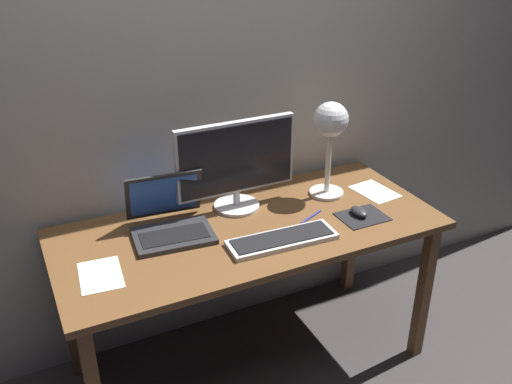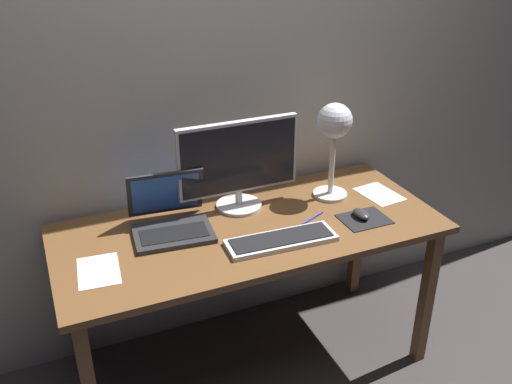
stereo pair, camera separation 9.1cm
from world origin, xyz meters
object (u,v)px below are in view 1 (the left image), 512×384
Objects in this scene: laptop at (169,216)px; desk_lamp at (330,128)px; monitor at (236,163)px; mouse at (359,212)px; keyboard_main at (282,239)px; pen at (311,217)px.

desk_lamp reaches higher than laptop.
mouse is (0.44, -0.30, -0.20)m from monitor.
laptop is (-0.33, -0.06, -0.15)m from monitor.
keyboard_main is at bearing -37.59° from laptop.
laptop reaches higher than mouse.
mouse is (0.01, -0.24, -0.30)m from desk_lamp.
desk_lamp is at bearing 42.17° from pen.
pen is at bearing -137.83° from desk_lamp.
laptop reaches higher than pen.
pen is (-0.18, -0.16, -0.32)m from desk_lamp.
pen is (-0.19, 0.08, -0.02)m from mouse.
monitor is 0.39m from pen.
keyboard_main reaches higher than pen.
laptop is at bearing -170.00° from monitor.
laptop is at bearing 162.54° from mouse.
monitor is 1.57× the size of laptop.
laptop is at bearing 179.59° from desk_lamp.
monitor is at bearing 145.79° from mouse.
mouse reaches higher than pen.
mouse is (0.40, 0.04, 0.01)m from keyboard_main.
desk_lamp reaches higher than monitor.
mouse is at bearing -34.21° from monitor.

